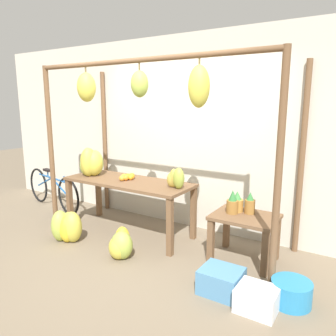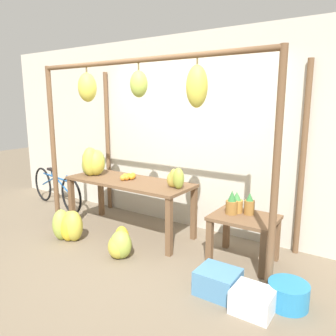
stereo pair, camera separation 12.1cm
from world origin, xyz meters
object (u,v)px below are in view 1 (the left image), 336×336
fruit_crate_purple (257,299)px  banana_pile_ground_left (68,227)px  orange_pile (127,177)px  pineapple_cluster (239,204)px  banana_pile_ground_right (121,245)px  blue_bucket (291,293)px  banana_pile_on_table (91,163)px  papaya_pile (175,179)px  parked_bicycle (52,189)px  fruit_crate_white (221,281)px

fruit_crate_purple → banana_pile_ground_left: bearing=177.4°
banana_pile_ground_left → orange_pile: bearing=56.1°
pineapple_cluster → fruit_crate_purple: (0.54, -0.92, -0.56)m
orange_pile → pineapple_cluster: (1.62, 0.09, -0.14)m
banana_pile_ground_right → blue_bucket: banana_pile_ground_right is taller
pineapple_cluster → banana_pile_on_table: bearing=-175.9°
orange_pile → papaya_pile: bearing=-1.7°
parked_bicycle → banana_pile_on_table: bearing=-9.4°
papaya_pile → banana_pile_ground_right: bearing=-118.1°
orange_pile → papaya_pile: papaya_pile is taller
pineapple_cluster → banana_pile_ground_right: (-1.17, -0.79, -0.51)m
pineapple_cluster → papaya_pile: bearing=-171.9°
papaya_pile → orange_pile: bearing=178.3°
papaya_pile → blue_bucket: bearing=-18.7°
orange_pile → pineapple_cluster: size_ratio=0.86×
fruit_crate_white → orange_pile: bearing=157.4°
banana_pile_on_table → banana_pile_ground_right: banana_pile_on_table is taller
banana_pile_on_table → banana_pile_ground_right: bearing=-30.1°
pineapple_cluster → banana_pile_ground_left: 2.29m
orange_pile → banana_pile_ground_left: orange_pile is taller
banana_pile_ground_right → fruit_crate_purple: 1.72m
banana_pile_ground_right → blue_bucket: 1.95m
banana_pile_ground_right → papaya_pile: (0.36, 0.67, 0.73)m
banana_pile_on_table → banana_pile_ground_right: size_ratio=1.05×
banana_pile_on_table → pineapple_cluster: banana_pile_on_table is taller
fruit_crate_white → banana_pile_on_table: bearing=164.5°
banana_pile_ground_right → fruit_crate_purple: (1.71, -0.13, -0.06)m
orange_pile → parked_bicycle: bearing=176.0°
fruit_crate_white → parked_bicycle: parked_bicycle is taller
banana_pile_ground_left → banana_pile_ground_right: banana_pile_ground_left is taller
papaya_pile → parked_bicycle: bearing=176.7°
orange_pile → fruit_crate_white: bearing=-22.6°
banana_pile_ground_right → papaya_pile: papaya_pile is taller
banana_pile_on_table → fruit_crate_purple: (2.79, -0.76, -0.86)m
banana_pile_ground_right → fruit_crate_white: 1.32m
pineapple_cluster → fruit_crate_purple: pineapple_cluster is taller
pineapple_cluster → banana_pile_ground_right: 1.50m
banana_pile_ground_left → fruit_crate_purple: bearing=-2.6°
orange_pile → banana_pile_ground_left: (-0.48, -0.71, -0.62)m
blue_bucket → parked_bicycle: (-4.22, 0.69, 0.23)m
orange_pile → banana_pile_ground_left: size_ratio=0.59×
parked_bicycle → papaya_pile: bearing=-3.3°
fruit_crate_white → papaya_pile: (-0.96, 0.71, 0.78)m
banana_pile_ground_right → fruit_crate_white: banana_pile_ground_right is taller
blue_bucket → papaya_pile: bearing=161.3°
banana_pile_on_table → orange_pile: size_ratio=1.62×
fruit_crate_purple → banana_pile_ground_right: bearing=175.6°
banana_pile_ground_left → banana_pile_ground_right: size_ratio=1.11×
blue_bucket → fruit_crate_purple: blue_bucket is taller
blue_bucket → banana_pile_ground_left: bearing=-177.0°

